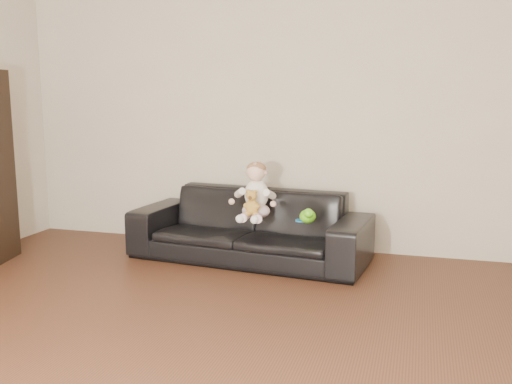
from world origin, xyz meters
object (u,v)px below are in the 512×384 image
(baby, at_px, (256,194))
(toy_green, at_px, (308,216))
(sofa, at_px, (250,226))
(toy_blue_disc, at_px, (301,221))
(teddy_bear, at_px, (252,203))
(toy_rattle, at_px, (307,218))

(baby, distance_m, toy_green, 0.47)
(sofa, height_order, baby, baby)
(baby, height_order, toy_blue_disc, baby)
(sofa, height_order, teddy_bear, teddy_bear)
(toy_rattle, relative_size, toy_blue_disc, 0.87)
(toy_green, xyz_separation_m, toy_rattle, (-0.01, 0.01, -0.02))
(baby, relative_size, teddy_bear, 2.29)
(toy_green, bearing_deg, teddy_bear, -167.30)
(sofa, relative_size, baby, 4.26)
(sofa, xyz_separation_m, teddy_bear, (0.09, -0.25, 0.25))
(toy_rattle, height_order, toy_blue_disc, toy_rattle)
(baby, xyz_separation_m, toy_green, (0.45, -0.04, -0.15))
(baby, height_order, teddy_bear, baby)
(sofa, height_order, toy_blue_disc, sofa)
(sofa, bearing_deg, toy_blue_disc, -7.45)
(toy_blue_disc, bearing_deg, teddy_bear, -159.12)
(toy_blue_disc, bearing_deg, baby, 179.84)
(toy_rattle, xyz_separation_m, toy_blue_disc, (-0.05, 0.03, -0.03))
(baby, xyz_separation_m, toy_rattle, (0.43, -0.03, -0.17))
(baby, bearing_deg, toy_blue_disc, -13.12)
(sofa, bearing_deg, baby, -46.38)
(baby, bearing_deg, sofa, 114.80)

